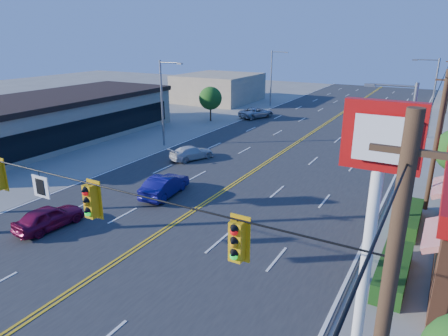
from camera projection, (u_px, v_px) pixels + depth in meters
The scene contains 17 objects.
ground at pixel (41, 312), 15.43m from camera, with size 160.00×160.00×0.00m, color gray.
road at pixel (258, 168), 31.92m from camera, with size 20.00×120.00×0.06m, color #2D2D30.
signal_span at pixel (19, 195), 13.93m from camera, with size 24.32×0.34×9.00m.
kfc_pylon at pixel (376, 184), 11.67m from camera, with size 2.20×0.36×8.50m.
strip_mall at pixel (50, 118), 39.83m from camera, with size 10.40×26.40×4.40m.
streetlight_se at pixel (403, 151), 20.50m from camera, with size 2.55×0.25×8.00m.
streetlight_ne at pixel (432, 94), 40.31m from camera, with size 2.55×0.25×8.00m.
streetlight_sw at pixel (163, 99), 37.18m from camera, with size 2.55×0.25×8.00m.
streetlight_nw at pixel (273, 75), 58.63m from camera, with size 2.55×0.25×8.00m.
utility_pole_near at pixel (436, 143), 23.25m from camera, with size 0.28×0.28×8.40m, color #47301E.
utility_pole_mid at pixel (446, 101), 38.10m from camera, with size 0.28×0.28×8.40m, color #47301E.
tree_west at pixel (210, 98), 48.66m from camera, with size 2.80×2.80×4.20m.
bld_west_far at pixel (219, 88), 63.70m from camera, with size 11.00×12.00×4.20m, color tan.
car_magenta at pixel (49, 218), 21.87m from camera, with size 1.52×3.79×1.29m, color maroon.
car_blue at pixel (165, 186), 26.33m from camera, with size 1.47×4.23×1.39m, color navy.
car_white at pixel (192, 153), 34.01m from camera, with size 1.60×3.92×1.14m, color silver.
car_silver at pixel (257, 113), 51.03m from camera, with size 2.20×4.76×1.32m, color #B3B3B8.
Camera 1 is at (12.48, -7.69, 10.22)m, focal length 32.00 mm.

